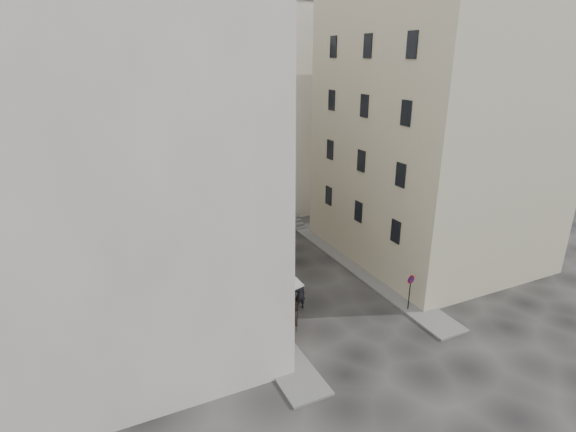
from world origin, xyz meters
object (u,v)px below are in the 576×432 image
no_parking_sign (410,286)px  bistro_table_b (286,311)px  bistro_table_a (286,326)px  pedestrian (300,295)px

no_parking_sign → bistro_table_b: (-6.76, 2.31, -1.15)m
bistro_table_a → pedestrian: (1.78, 1.86, 0.47)m
no_parking_sign → pedestrian: 6.32m
no_parking_sign → bistro_table_a: (-7.32, 1.08, -1.22)m
no_parking_sign → pedestrian: bearing=145.2°
bistro_table_b → pedestrian: size_ratio=0.75×
bistro_table_a → bistro_table_b: size_ratio=0.87×
pedestrian → no_parking_sign: bearing=156.6°
bistro_table_a → no_parking_sign: bearing=-8.4°
bistro_table_a → pedestrian: 2.62m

